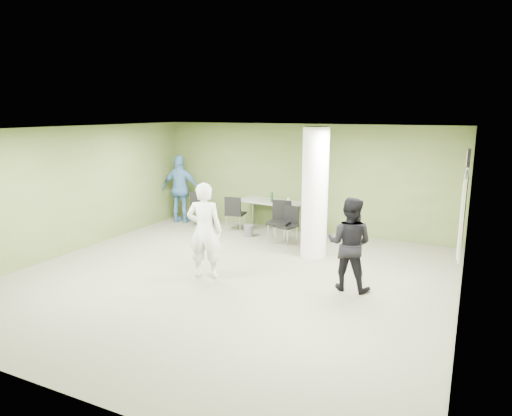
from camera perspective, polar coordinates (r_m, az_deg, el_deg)
The scene contains 17 objects.
floor at distance 8.81m, azimuth -3.34°, elevation -8.72°, with size 8.00×8.00×0.00m, color #575845.
ceiling at distance 8.24m, azimuth -3.58°, elevation 9.80°, with size 8.00×8.00×0.00m, color white.
wall_back at distance 12.02m, azimuth 5.85°, elevation 3.75°, with size 8.00×0.02×2.80m, color #485B2A.
wall_left at distance 10.90m, azimuth -22.18°, elevation 2.07°, with size 0.02×8.00×2.80m, color #485B2A.
wall_right_cream at distance 7.40m, azimuth 24.80°, elevation -2.52°, with size 0.02×8.00×2.80m, color beige.
column at distance 9.83m, azimuth 7.37°, elevation 1.86°, with size 0.56×0.56×2.80m, color silver.
whiteboard at distance 8.55m, azimuth 24.52°, elevation 0.03°, with size 0.05×2.30×1.30m.
wall_clock at distance 8.43m, azimuth 25.03°, elevation 5.69°, with size 0.06×0.32×0.32m.
folding_table at distance 11.97m, azimuth 1.85°, elevation 0.67°, with size 1.80×1.00×1.06m.
wastebasket at distance 11.58m, azimuth -0.92°, elevation -2.87°, with size 0.25×0.25×0.28m, color #4C4C4C.
chair_back_left at distance 12.52m, azimuth -6.94°, elevation 0.24°, with size 0.57×0.57×0.99m.
chair_back_right at distance 12.00m, azimuth -2.70°, elevation -0.36°, with size 0.52×0.52×0.94m.
chair_table_left at distance 11.06m, azimuth 3.03°, elevation -1.24°, with size 0.53×0.53×0.99m.
chair_table_right at distance 10.92m, azimuth 4.06°, elevation -1.73°, with size 0.56×0.56×0.90m.
woman_white at distance 8.64m, azimuth -6.45°, elevation -2.81°, with size 0.67×0.44×1.83m, color silver.
man_black at distance 8.19m, azimuth 11.60°, elevation -4.42°, with size 0.81×0.63×1.67m, color black.
man_blue at distance 13.06m, azimuth -9.39°, elevation 2.35°, with size 1.12×0.47×1.92m, color teal.
Camera 1 is at (4.01, -7.20, 3.12)m, focal length 32.00 mm.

